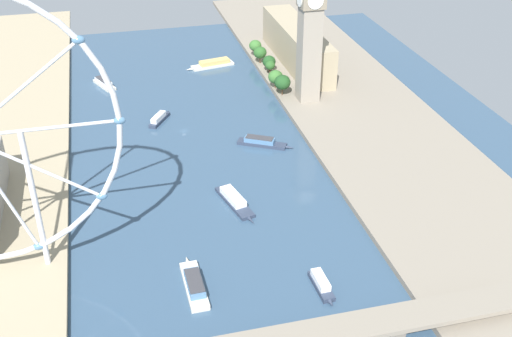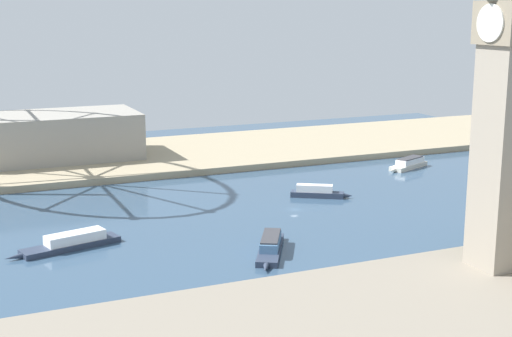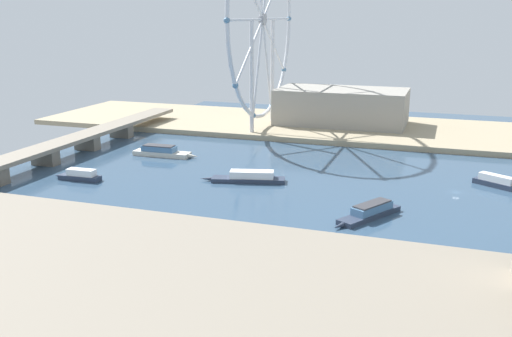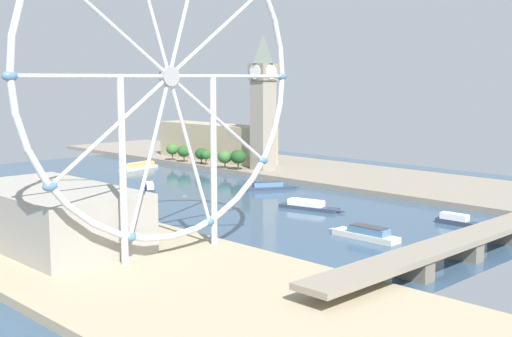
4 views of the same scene
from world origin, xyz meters
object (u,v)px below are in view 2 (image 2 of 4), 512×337
tour_boat_1 (270,246)px  tour_boat_5 (318,192)px  clock_tower (508,95)px  riverside_hall (54,136)px  tour_boat_2 (71,242)px  tour_boat_3 (409,164)px

tour_boat_1 → tour_boat_5: size_ratio=1.39×
clock_tower → tour_boat_5: size_ratio=4.08×
riverside_hall → tour_boat_5: 136.33m
tour_boat_1 → tour_boat_2: tour_boat_1 is taller
tour_boat_3 → clock_tower: bearing=41.3°
riverside_hall → tour_boat_2: bearing=173.6°
tour_boat_1 → tour_boat_3: tour_boat_1 is taller
tour_boat_1 → riverside_hall: bearing=-136.5°
riverside_hall → tour_boat_5: (-105.47, -85.60, -11.69)m
tour_boat_5 → tour_boat_1: bearing=-97.9°
tour_boat_5 → tour_boat_3: bearing=57.6°
tour_boat_2 → clock_tower: bearing=131.3°
clock_tower → riverside_hall: size_ratio=1.17×
tour_boat_2 → tour_boat_3: size_ratio=1.37×
riverside_hall → tour_boat_5: bearing=-140.9°
tour_boat_5 → tour_boat_2: bearing=-133.6°
clock_tower → tour_boat_1: (43.61, 49.14, -48.70)m
riverside_hall → tour_boat_1: 164.67m
tour_boat_2 → tour_boat_3: tour_boat_3 is taller
tour_boat_1 → tour_boat_2: size_ratio=0.86×
clock_tower → tour_boat_2: size_ratio=2.53×
tour_boat_2 → tour_boat_5: tour_boat_5 is taller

